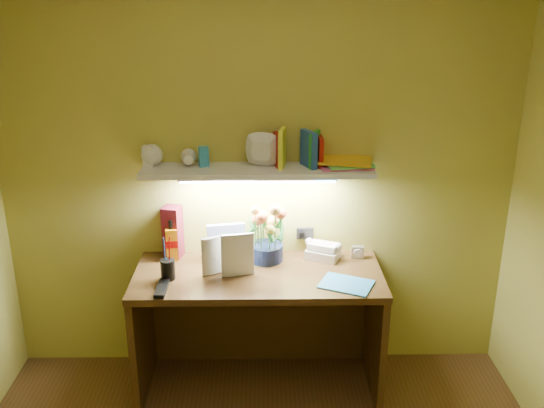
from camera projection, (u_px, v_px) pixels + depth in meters
The scene contains 13 objects.
desk at pixel (259, 331), 3.54m from camera, with size 1.40×0.60×0.75m, color #36210E.
flower_bouquet at pixel (266, 233), 3.51m from camera, with size 0.22×0.22×0.34m, color #0E183A, non-canonical shape.
telephone at pixel (323, 249), 3.58m from camera, with size 0.19×0.14×0.11m, color white, non-canonical shape.
desk_clock at pixel (358, 252), 3.59m from camera, with size 0.07×0.04×0.07m, color #B9B8BD.
whisky_bottle at pixel (172, 240), 3.54m from camera, with size 0.07×0.07×0.25m, color #AD6004, non-canonical shape.
whisky_box at pixel (173, 232), 3.57m from camera, with size 0.10×0.10×0.31m, color #57111D.
pen_cup at pixel (167, 263), 3.31m from camera, with size 0.08×0.08×0.19m, color black.
art_card at pixel (226, 243), 3.53m from camera, with size 0.22×0.04×0.22m, color silver, non-canonical shape.
tv_remote at pixel (162, 288), 3.21m from camera, with size 0.05×0.20×0.02m, color black.
blue_folder at pixel (346, 284), 3.27m from camera, with size 0.27×0.20×0.01m, color #2C8CCD.
desk_book_a at pixel (202, 258), 3.33m from camera, with size 0.17×0.02×0.23m, color beige.
desk_book_b at pixel (221, 256), 3.32m from camera, with size 0.18×0.02×0.25m, color white.
wall_shelf at pixel (262, 164), 3.38m from camera, with size 1.31×0.29×0.25m.
Camera 1 is at (0.03, -1.87, 2.28)m, focal length 40.00 mm.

